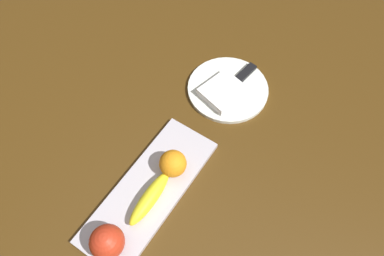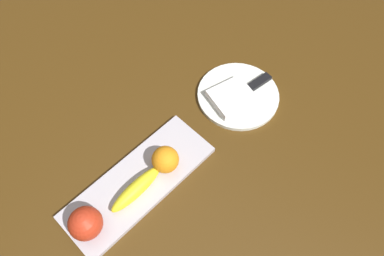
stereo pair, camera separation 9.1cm
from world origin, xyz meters
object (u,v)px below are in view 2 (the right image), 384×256
(orange_near_apple, at_px, (165,160))
(folded_napkin, at_px, (232,97))
(apple, at_px, (86,223))
(dinner_plate, at_px, (238,95))
(banana, at_px, (135,190))
(knife, at_px, (253,86))
(fruit_tray, at_px, (139,182))

(orange_near_apple, distance_m, folded_napkin, 0.27)
(apple, relative_size, folded_napkin, 0.68)
(orange_near_apple, distance_m, dinner_plate, 0.30)
(banana, xyz_separation_m, folded_napkin, (-0.36, -0.02, -0.01))
(folded_napkin, bearing_deg, dinner_plate, -180.00)
(banana, bearing_deg, knife, 178.75)
(knife, bearing_deg, banana, 8.39)
(fruit_tray, bearing_deg, dinner_plate, -180.00)
(folded_napkin, bearing_deg, fruit_tray, -0.00)
(orange_near_apple, height_order, folded_napkin, orange_near_apple)
(fruit_tray, height_order, orange_near_apple, orange_near_apple)
(banana, distance_m, dinner_plate, 0.39)
(orange_near_apple, bearing_deg, fruit_tray, -13.45)
(fruit_tray, xyz_separation_m, apple, (0.15, 0.01, 0.05))
(fruit_tray, xyz_separation_m, dinner_plate, (-0.37, -0.00, -0.00))
(fruit_tray, height_order, banana, banana)
(fruit_tray, distance_m, orange_near_apple, 0.09)
(dinner_plate, distance_m, folded_napkin, 0.03)
(fruit_tray, distance_m, dinner_plate, 0.37)
(folded_napkin, height_order, knife, folded_napkin)
(apple, height_order, dinner_plate, apple)
(apple, relative_size, orange_near_apple, 1.13)
(fruit_tray, bearing_deg, apple, 3.37)
(orange_near_apple, bearing_deg, apple, -2.27)
(banana, relative_size, knife, 0.83)
(orange_near_apple, relative_size, folded_napkin, 0.60)
(apple, relative_size, dinner_plate, 0.33)
(apple, distance_m, banana, 0.13)
(apple, distance_m, dinner_plate, 0.52)
(orange_near_apple, xyz_separation_m, knife, (-0.34, -0.00, -0.03))
(banana, relative_size, dinner_plate, 0.66)
(fruit_tray, relative_size, banana, 2.60)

